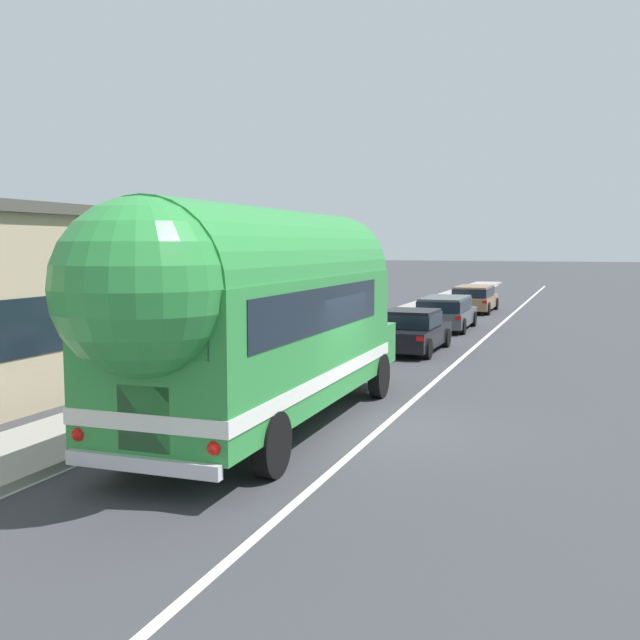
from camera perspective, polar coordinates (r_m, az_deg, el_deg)
The scene contains 7 objects.
ground_plane at distance 14.21m, azimuth 4.68°, elevation -8.32°, with size 300.00×300.00×0.00m, color #38383D.
lane_markings at distance 26.10m, azimuth 7.87°, elevation -1.88°, with size 4.02×80.00×0.01m.
sidewalk_slab at distance 25.07m, azimuth -0.29°, elevation -1.97°, with size 2.22×90.00×0.15m, color gray.
painted_bus at distance 13.30m, azimuth -4.77°, elevation 0.79°, with size 2.67×10.72×4.12m.
car_lead at distance 24.25m, azimuth 7.05°, elevation -0.72°, with size 1.93×4.34×1.37m.
car_second at distance 30.61m, azimuth 9.63°, elevation 0.71°, with size 2.02×4.56×1.37m.
car_third at distance 39.08m, azimuth 11.76°, elevation 1.75°, with size 1.96×4.75×1.37m.
Camera 1 is at (3.63, -13.29, 3.46)m, focal length 41.71 mm.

